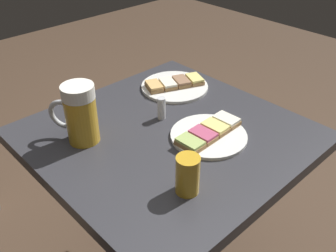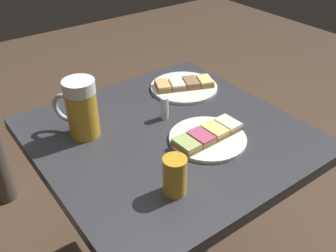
% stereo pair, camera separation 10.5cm
% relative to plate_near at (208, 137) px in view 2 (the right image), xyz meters
% --- Properties ---
extents(cafe_table, '(0.70, 0.70, 0.71)m').
position_rel_plate_near_xyz_m(cafe_table, '(0.06, -0.10, -0.18)').
color(cafe_table, black).
rests_on(cafe_table, ground_plane).
extents(plate_near, '(0.21, 0.21, 0.03)m').
position_rel_plate_near_xyz_m(plate_near, '(0.00, 0.00, 0.00)').
color(plate_near, white).
rests_on(plate_near, cafe_table).
extents(plate_far, '(0.23, 0.23, 0.03)m').
position_rel_plate_near_xyz_m(plate_far, '(-0.13, -0.27, -0.00)').
color(plate_far, white).
rests_on(plate_far, cafe_table).
extents(beer_mug, '(0.10, 0.13, 0.17)m').
position_rel_plate_near_xyz_m(beer_mug, '(0.26, -0.23, 0.07)').
color(beer_mug, gold).
rests_on(beer_mug, cafe_table).
extents(beer_glass_small, '(0.06, 0.06, 0.09)m').
position_rel_plate_near_xyz_m(beer_glass_small, '(0.20, 0.11, 0.04)').
color(beer_glass_small, gold).
rests_on(beer_glass_small, cafe_table).
extents(salt_shaker, '(0.02, 0.02, 0.07)m').
position_rel_plate_near_xyz_m(salt_shaker, '(0.03, -0.16, 0.02)').
color(salt_shaker, silver).
rests_on(salt_shaker, cafe_table).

